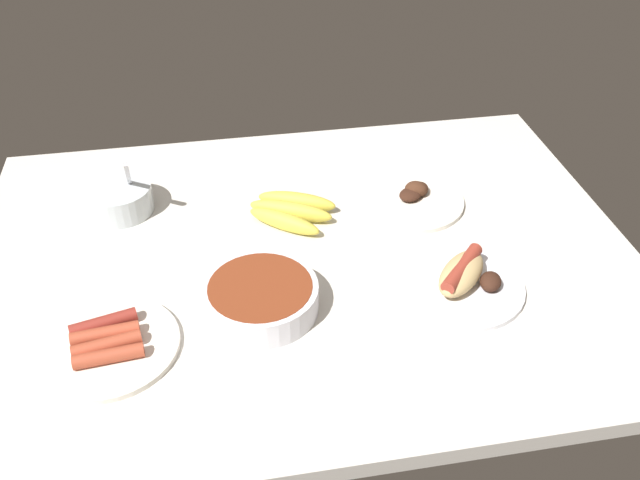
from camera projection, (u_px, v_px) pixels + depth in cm
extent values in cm
cube|color=silver|center=(306.00, 260.00, 125.52)|extent=(120.00, 90.00, 3.00)
cylinder|color=white|center=(261.00, 298.00, 111.53)|extent=(18.93, 18.93, 4.90)
cylinder|color=maroon|center=(260.00, 288.00, 110.28)|extent=(17.03, 17.03, 1.00)
cylinder|color=silver|center=(118.00, 199.00, 133.78)|extent=(13.37, 13.37, 5.43)
cylinder|color=beige|center=(117.00, 194.00, 133.11)|extent=(11.77, 11.77, 2.44)
cube|color=#B7B7BC|center=(128.00, 176.00, 129.29)|extent=(2.32, 11.48, 12.27)
cylinder|color=white|center=(459.00, 285.00, 116.87)|extent=(22.11, 22.11, 1.00)
ellipsoid|color=tan|center=(461.00, 273.00, 115.22)|extent=(13.06, 13.52, 4.40)
cylinder|color=#9E3828|center=(462.00, 268.00, 114.48)|extent=(9.96, 10.63, 2.40)
ellipsoid|color=#381E14|center=(490.00, 282.00, 114.80)|extent=(5.25, 5.58, 2.80)
cylinder|color=white|center=(410.00, 201.00, 137.15)|extent=(21.39, 21.39, 1.00)
ellipsoid|color=#381E14|center=(410.00, 194.00, 136.15)|extent=(6.36, 6.09, 2.15)
ellipsoid|color=#472819|center=(419.00, 189.00, 137.69)|extent=(5.46, 5.79, 2.16)
ellipsoid|color=#472819|center=(416.00, 189.00, 136.82)|extent=(5.39, 4.81, 3.14)
ellipsoid|color=gold|center=(297.00, 201.00, 134.52)|extent=(15.72, 9.16, 3.79)
ellipsoid|color=gold|center=(291.00, 211.00, 131.99)|extent=(16.41, 10.17, 3.76)
ellipsoid|color=gold|center=(284.00, 221.00, 129.53)|extent=(13.91, 11.76, 3.49)
cylinder|color=white|center=(108.00, 346.00, 105.62)|extent=(22.12, 22.12, 1.00)
cylinder|color=#AD472D|center=(109.00, 356.00, 101.85)|extent=(10.55, 3.25, 2.26)
cylinder|color=#AD472D|center=(107.00, 345.00, 103.70)|extent=(10.62, 4.15, 2.26)
cylinder|color=#AD472D|center=(105.00, 334.00, 105.55)|extent=(10.56, 3.33, 2.26)
cylinder|color=maroon|center=(104.00, 323.00, 107.40)|extent=(10.62, 4.71, 2.26)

